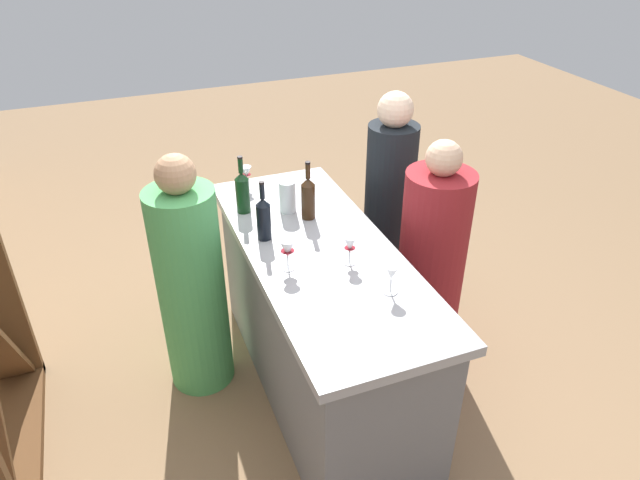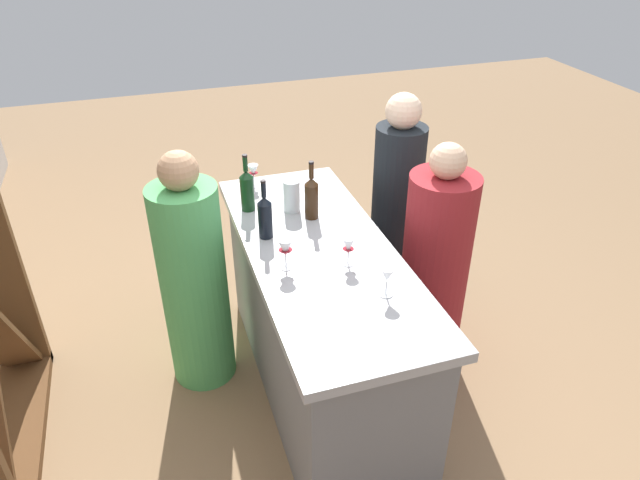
% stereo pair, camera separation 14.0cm
% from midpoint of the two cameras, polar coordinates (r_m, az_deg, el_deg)
% --- Properties ---
extents(ground_plane, '(12.00, 12.00, 0.00)m').
position_cam_midpoint_polar(ground_plane, '(3.52, -1.17, -14.03)').
color(ground_plane, '#846647').
extents(bar_counter, '(1.83, 0.72, 0.95)m').
position_cam_midpoint_polar(bar_counter, '(3.19, -1.26, -8.00)').
color(bar_counter, slate).
rests_on(bar_counter, ground).
extents(wine_bottle_leftmost_near_black, '(0.07, 0.07, 0.32)m').
position_cam_midpoint_polar(wine_bottle_leftmost_near_black, '(2.96, -6.92, 2.19)').
color(wine_bottle_leftmost_near_black, black).
rests_on(wine_bottle_leftmost_near_black, bar_counter).
extents(wine_bottle_second_left_amber_brown, '(0.08, 0.08, 0.33)m').
position_cam_midpoint_polar(wine_bottle_second_left_amber_brown, '(3.13, -2.45, 4.23)').
color(wine_bottle_second_left_amber_brown, '#331E0F').
rests_on(wine_bottle_second_left_amber_brown, bar_counter).
extents(wine_bottle_center_dark_green, '(0.08, 0.08, 0.33)m').
position_cam_midpoint_polar(wine_bottle_center_dark_green, '(3.23, -8.86, 4.75)').
color(wine_bottle_center_dark_green, black).
rests_on(wine_bottle_center_dark_green, bar_counter).
extents(wine_glass_near_left, '(0.07, 0.07, 0.14)m').
position_cam_midpoint_polar(wine_glass_near_left, '(2.57, 5.49, -3.35)').
color(wine_glass_near_left, white).
rests_on(wine_glass_near_left, bar_counter).
extents(wine_glass_near_center, '(0.06, 0.06, 0.15)m').
position_cam_midpoint_polar(wine_glass_near_center, '(2.75, 1.51, -0.61)').
color(wine_glass_near_center, white).
rests_on(wine_glass_near_center, bar_counter).
extents(wine_glass_near_right, '(0.06, 0.06, 0.14)m').
position_cam_midpoint_polar(wine_glass_near_right, '(3.50, -8.39, 6.44)').
color(wine_glass_near_right, white).
rests_on(wine_glass_near_right, bar_counter).
extents(wine_glass_far_left, '(0.08, 0.08, 0.16)m').
position_cam_midpoint_polar(wine_glass_far_left, '(2.71, -4.69, -0.99)').
color(wine_glass_far_left, white).
rests_on(wine_glass_far_left, bar_counter).
extents(water_pitcher, '(0.09, 0.09, 0.18)m').
position_cam_midpoint_polar(water_pitcher, '(3.22, -4.46, 4.25)').
color(water_pitcher, silver).
rests_on(water_pitcher, bar_counter).
extents(person_left_guest, '(0.44, 0.44, 1.42)m').
position_cam_midpoint_polar(person_left_guest, '(3.36, 9.66, -2.74)').
color(person_left_guest, maroon).
rests_on(person_left_guest, ground).
extents(person_center_guest, '(0.37, 0.37, 1.51)m').
position_cam_midpoint_polar(person_center_guest, '(3.74, 5.64, 2.52)').
color(person_center_guest, black).
rests_on(person_center_guest, ground).
extents(person_right_guest, '(0.38, 0.38, 1.42)m').
position_cam_midpoint_polar(person_right_guest, '(3.25, -13.74, -4.49)').
color(person_right_guest, '#4CA559').
rests_on(person_right_guest, ground).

